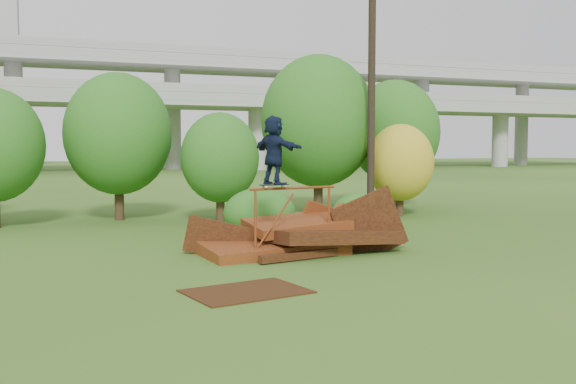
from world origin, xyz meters
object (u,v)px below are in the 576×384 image
object	(u,v)px
flat_plate	(246,291)
utility_pole	(372,90)
scrap_pile	(300,238)
skater	(274,150)

from	to	relation	value
flat_plate	utility_pole	distance (m)	13.96
scrap_pile	skater	world-z (taller)	skater
scrap_pile	flat_plate	world-z (taller)	scrap_pile
flat_plate	utility_pole	bearing A→B (deg)	50.98
scrap_pile	utility_pole	bearing A→B (deg)	48.45
scrap_pile	flat_plate	size ratio (longest dim) A/B	2.67
skater	utility_pole	bearing A→B (deg)	-64.59
skater	flat_plate	xyz separation A→B (m)	(-1.76, -3.25, -2.67)
scrap_pile	utility_pole	distance (m)	9.47
skater	scrap_pile	bearing A→B (deg)	-75.91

